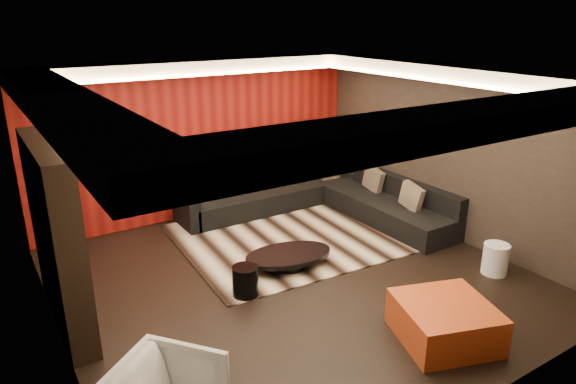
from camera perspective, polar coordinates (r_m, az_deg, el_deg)
floor at (r=7.31m, az=0.57°, el=-9.61°), size 6.00×6.00×0.02m
ceiling at (r=6.44m, az=0.65°, el=12.94°), size 6.00×6.00×0.02m
wall_back at (r=9.31m, az=-9.65°, el=5.82°), size 6.00×0.02×2.80m
wall_left at (r=5.77m, az=-25.31°, el=-4.21°), size 0.02×6.00×2.80m
wall_right at (r=8.70m, az=17.47°, el=4.26°), size 0.02×6.00×2.80m
red_feature_wall at (r=9.28m, az=-9.56°, el=5.77°), size 5.98×0.05×2.78m
soffit_back at (r=8.82m, az=-9.30°, el=13.61°), size 6.00×0.60×0.22m
soffit_front at (r=4.48m, az=20.14°, el=7.46°), size 6.00×0.60×0.22m
soffit_left at (r=5.47m, az=-24.01°, el=8.93°), size 0.60×4.80×0.22m
soffit_right at (r=8.24m, az=16.94°, el=12.67°), size 0.60×4.80×0.22m
cove_back at (r=8.52m, az=-8.32°, el=12.86°), size 4.80×0.08×0.04m
cove_front at (r=4.71m, az=16.75°, el=7.21°), size 4.80×0.08×0.04m
cove_left at (r=5.55m, az=-20.42°, el=8.55°), size 0.08×4.80×0.04m
cove_right at (r=8.00m, az=15.25°, el=12.00°), size 0.08×4.80×0.04m
tv_surround at (r=6.46m, az=-24.33°, el=-4.55°), size 0.30×2.00×2.20m
tv_screen at (r=6.35m, az=-23.35°, el=-1.38°), size 0.04×1.30×0.80m
tv_shelf at (r=6.63m, az=-22.50°, el=-7.46°), size 0.04×1.60×0.04m
rug at (r=8.66m, az=1.61°, el=-4.65°), size 4.17×3.22×0.02m
coffee_table at (r=7.52m, az=0.06°, el=-7.55°), size 1.49×1.49×0.22m
drum_stool at (r=6.80m, az=-4.76°, el=-9.81°), size 0.43×0.43×0.40m
striped_pouf at (r=9.07m, az=-9.32°, el=-2.54°), size 0.83×0.83×0.34m
white_side_table at (r=7.90m, az=22.05°, el=-6.91°), size 0.45×0.45×0.45m
orange_ottoman at (r=6.23m, az=16.99°, el=-13.62°), size 1.27×1.27×0.44m
sectional_sofa at (r=9.50m, az=3.16°, el=-0.84°), size 3.65×3.50×0.75m
throw_pillows at (r=9.35m, az=4.60°, el=1.12°), size 3.10×2.76×0.50m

